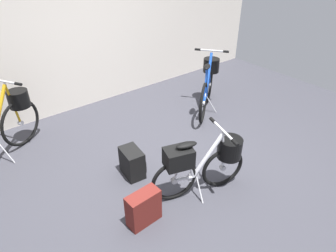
{
  "coord_description": "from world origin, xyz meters",
  "views": [
    {
      "loc": [
        -1.82,
        -2.08,
        2.35
      ],
      "look_at": [
        -0.03,
        0.18,
        0.55
      ],
      "focal_mm": 31.96,
      "sensor_mm": 36.0,
      "label": 1
    }
  ],
  "objects_px": {
    "backpack_on_floor": "(133,163)",
    "handbag_on_floor": "(143,208)",
    "display_bike_right": "(208,83)",
    "folding_bike_foreground": "(204,161)"
  },
  "relations": [
    {
      "from": "display_bike_right",
      "to": "backpack_on_floor",
      "type": "distance_m",
      "value": 2.0
    },
    {
      "from": "backpack_on_floor",
      "to": "handbag_on_floor",
      "type": "height_order",
      "value": "handbag_on_floor"
    },
    {
      "from": "display_bike_right",
      "to": "handbag_on_floor",
      "type": "height_order",
      "value": "display_bike_right"
    },
    {
      "from": "folding_bike_foreground",
      "to": "display_bike_right",
      "type": "relative_size",
      "value": 0.97
    },
    {
      "from": "handbag_on_floor",
      "to": "backpack_on_floor",
      "type": "bearing_deg",
      "value": 65.53
    },
    {
      "from": "folding_bike_foreground",
      "to": "display_bike_right",
      "type": "height_order",
      "value": "display_bike_right"
    },
    {
      "from": "display_bike_right",
      "to": "handbag_on_floor",
      "type": "relative_size",
      "value": 2.98
    },
    {
      "from": "backpack_on_floor",
      "to": "handbag_on_floor",
      "type": "xyz_separation_m",
      "value": [
        -0.3,
        -0.65,
        0.01
      ]
    },
    {
      "from": "folding_bike_foreground",
      "to": "display_bike_right",
      "type": "xyz_separation_m",
      "value": [
        1.42,
        1.37,
        0.02
      ]
    },
    {
      "from": "display_bike_right",
      "to": "backpack_on_floor",
      "type": "xyz_separation_m",
      "value": [
        -1.87,
        -0.67,
        -0.26
      ]
    }
  ]
}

